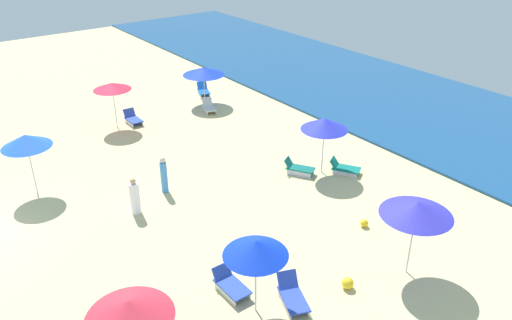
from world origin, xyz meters
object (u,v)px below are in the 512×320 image
at_px(lounge_chair_5_1, 209,107).
at_px(lounge_chair_5_0, 203,91).
at_px(umbrella_2, 417,209).
at_px(umbrella_4, 256,248).
at_px(lounge_chair_1_0, 133,119).
at_px(beach_ball_0, 348,283).
at_px(umbrella_3, 325,124).
at_px(umbrella_0, 129,309).
at_px(umbrella_5, 204,71).
at_px(lounge_chair_3_0, 299,168).
at_px(umbrella_6, 26,141).
at_px(umbrella_1, 112,86).
at_px(beachgoer_2, 164,175).
at_px(beachgoer_1, 135,197).
at_px(lounge_chair_3_1, 344,168).
at_px(lounge_chair_4_1, 231,285).
at_px(lounge_chair_4_0, 292,296).
at_px(beach_ball_1, 364,223).

bearing_deg(lounge_chair_5_1, lounge_chair_5_0, 82.33).
bearing_deg(umbrella_2, umbrella_4, -107.39).
distance_m(lounge_chair_1_0, beach_ball_0, 16.48).
xyz_separation_m(umbrella_3, umbrella_4, (5.17, -7.59, -0.06)).
height_order(umbrella_0, umbrella_5, umbrella_0).
height_order(lounge_chair_3_0, lounge_chair_5_0, lounge_chair_5_0).
xyz_separation_m(umbrella_5, umbrella_6, (4.69, -11.19, 0.39)).
xyz_separation_m(umbrella_1, beachgoer_2, (7.64, -1.13, -1.53)).
relative_size(lounge_chair_1_0, lounge_chair_5_1, 0.91).
height_order(beachgoer_1, beachgoer_2, beachgoer_2).
relative_size(lounge_chair_3_1, lounge_chair_4_1, 1.09).
xyz_separation_m(lounge_chair_5_0, lounge_chair_5_1, (2.52, -1.18, -0.03)).
distance_m(umbrella_2, umbrella_6, 15.11).
bearing_deg(lounge_chair_4_0, lounge_chair_5_0, 87.67).
distance_m(lounge_chair_5_1, umbrella_6, 11.47).
xyz_separation_m(umbrella_2, beach_ball_0, (-0.61, -2.14, -2.29)).
relative_size(beachgoer_1, beach_ball_0, 4.03).
bearing_deg(lounge_chair_3_0, umbrella_0, 176.48).
bearing_deg(lounge_chair_1_0, umbrella_1, -179.75).
relative_size(umbrella_2, umbrella_6, 1.02).
distance_m(umbrella_1, lounge_chair_5_1, 5.71).
bearing_deg(beach_ball_0, umbrella_1, -177.61).
bearing_deg(umbrella_0, beach_ball_0, 81.04).
height_order(umbrella_0, beachgoer_1, umbrella_0).
bearing_deg(lounge_chair_3_1, umbrella_2, -149.29).
relative_size(umbrella_5, umbrella_6, 0.92).
height_order(umbrella_4, umbrella_5, umbrella_4).
bearing_deg(beachgoer_2, umbrella_0, 8.75).
bearing_deg(lounge_chair_1_0, beachgoer_1, -113.28).
distance_m(lounge_chair_3_0, lounge_chair_4_1, 8.17).
height_order(lounge_chair_3_0, beachgoer_2, beachgoer_2).
height_order(umbrella_4, beach_ball_0, umbrella_4).
bearing_deg(lounge_chair_5_1, beachgoer_2, -116.36).
bearing_deg(beachgoer_2, umbrella_1, -147.40).
bearing_deg(umbrella_6, lounge_chair_1_0, 124.93).
height_order(lounge_chair_3_1, beach_ball_1, lounge_chair_3_1).
bearing_deg(lounge_chair_3_0, lounge_chair_5_1, 53.10).
distance_m(lounge_chair_4_1, lounge_chair_5_0, 18.17).
bearing_deg(umbrella_1, lounge_chair_4_0, -4.19).
relative_size(umbrella_2, beachgoer_1, 1.76).
relative_size(umbrella_3, umbrella_6, 0.98).
bearing_deg(lounge_chair_3_0, beachgoer_1, 137.32).
bearing_deg(umbrella_6, beach_ball_1, 42.58).
height_order(umbrella_0, lounge_chair_3_1, umbrella_0).
distance_m(lounge_chair_4_0, beach_ball_0, 1.93).
distance_m(umbrella_4, lounge_chair_5_0, 19.21).
relative_size(umbrella_2, umbrella_5, 1.10).
relative_size(lounge_chair_3_1, beach_ball_0, 3.80).
bearing_deg(umbrella_0, lounge_chair_1_0, 155.72).
height_order(umbrella_1, lounge_chair_5_1, umbrella_1).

